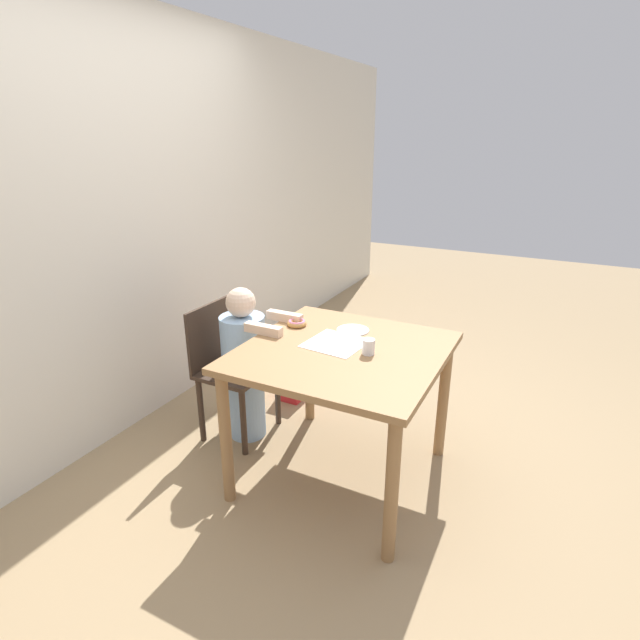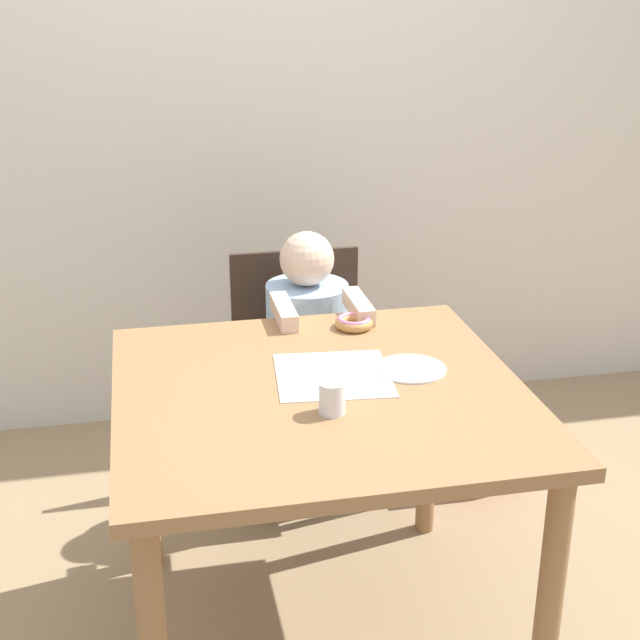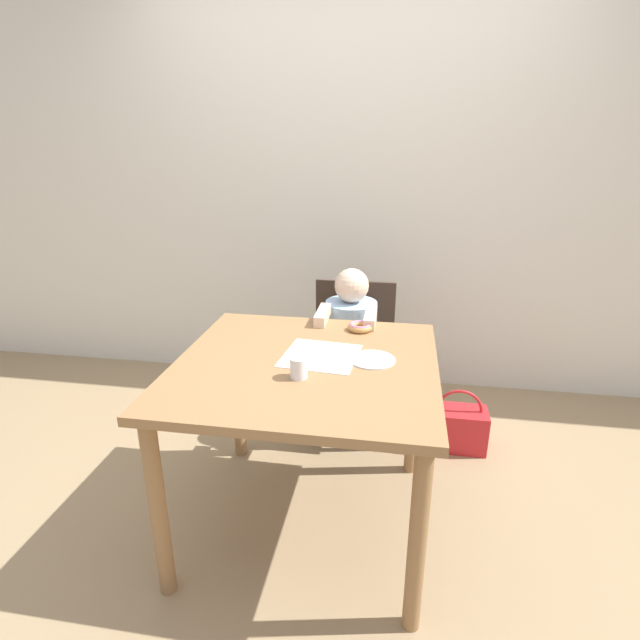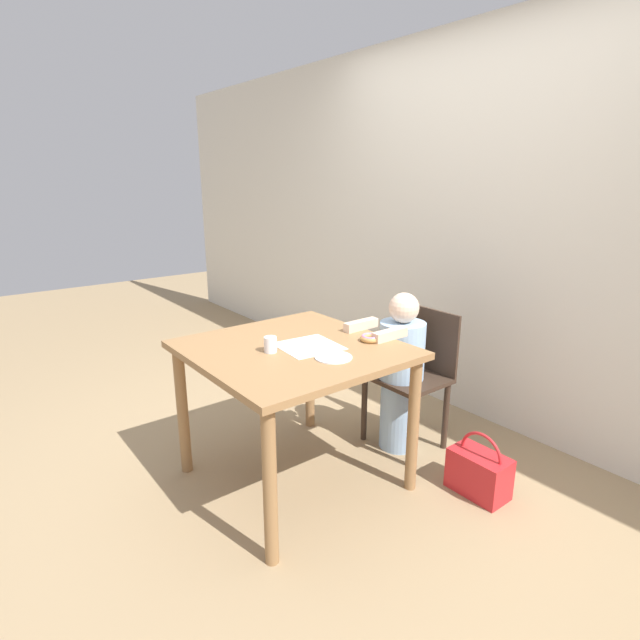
# 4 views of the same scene
# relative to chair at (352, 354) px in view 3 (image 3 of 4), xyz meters

# --- Properties ---
(ground_plane) EXTENTS (12.00, 12.00, 0.00)m
(ground_plane) POSITION_rel_chair_xyz_m (-0.10, -0.80, -0.45)
(ground_plane) COLOR #997F5B
(wall_back) EXTENTS (8.00, 0.05, 2.50)m
(wall_back) POSITION_rel_chair_xyz_m (-0.10, 0.65, 0.80)
(wall_back) COLOR silver
(wall_back) RESTS_ON ground_plane
(dining_table) EXTENTS (1.00, 0.98, 0.76)m
(dining_table) POSITION_rel_chair_xyz_m (-0.10, -0.80, 0.20)
(dining_table) COLOR olive
(dining_table) RESTS_ON ground_plane
(chair) EXTENTS (0.44, 0.38, 0.83)m
(chair) POSITION_rel_chair_xyz_m (0.00, 0.00, 0.00)
(chair) COLOR #38281E
(chair) RESTS_ON ground_plane
(child_figure) EXTENTS (0.27, 0.47, 0.96)m
(child_figure) POSITION_rel_chair_xyz_m (-0.00, -0.11, 0.03)
(child_figure) COLOR #99BCE0
(child_figure) RESTS_ON ground_plane
(donut) EXTENTS (0.11, 0.11, 0.03)m
(donut) POSITION_rel_chair_xyz_m (0.07, -0.43, 0.33)
(donut) COLOR tan
(donut) RESTS_ON dining_table
(napkin) EXTENTS (0.31, 0.31, 0.00)m
(napkin) POSITION_rel_chair_xyz_m (-0.06, -0.73, 0.31)
(napkin) COLOR white
(napkin) RESTS_ON dining_table
(handbag) EXTENTS (0.30, 0.18, 0.34)m
(handbag) POSITION_rel_chair_xyz_m (0.58, -0.12, -0.33)
(handbag) COLOR red
(handbag) RESTS_ON ground_plane
(cup) EXTENTS (0.06, 0.06, 0.08)m
(cup) POSITION_rel_chair_xyz_m (-0.11, -0.93, 0.35)
(cup) COLOR white
(cup) RESTS_ON dining_table
(plate) EXTENTS (0.18, 0.18, 0.01)m
(plate) POSITION_rel_chair_xyz_m (0.15, -0.74, 0.31)
(plate) COLOR white
(plate) RESTS_ON dining_table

